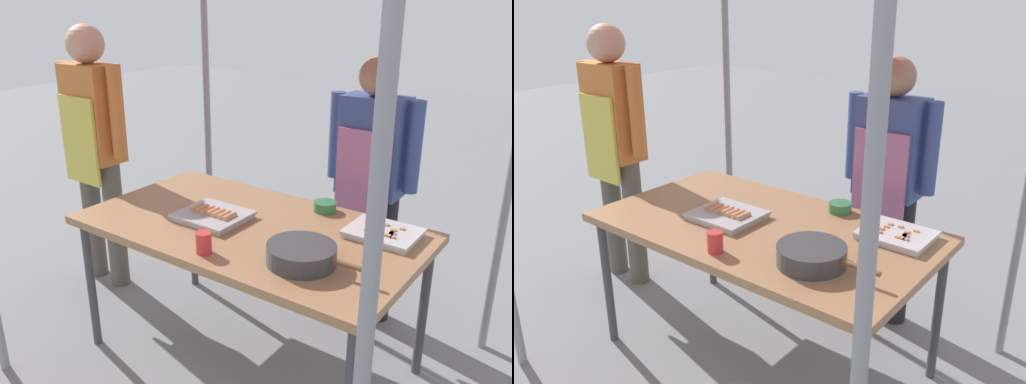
# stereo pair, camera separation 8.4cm
# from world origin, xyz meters

# --- Properties ---
(ground_plane) EXTENTS (18.00, 18.00, 0.00)m
(ground_plane) POSITION_xyz_m (0.00, 0.00, 0.00)
(ground_plane) COLOR slate
(stall_table) EXTENTS (1.60, 0.90, 0.75)m
(stall_table) POSITION_xyz_m (0.00, 0.00, 0.70)
(stall_table) COLOR #9E724C
(stall_table) RESTS_ON ground
(tray_grilled_sausages) EXTENTS (0.32, 0.29, 0.05)m
(tray_grilled_sausages) POSITION_xyz_m (-0.18, -0.05, 0.77)
(tray_grilled_sausages) COLOR #ADADB2
(tray_grilled_sausages) RESTS_ON stall_table
(tray_meat_skewers) EXTENTS (0.31, 0.26, 0.04)m
(tray_meat_skewers) POSITION_xyz_m (0.56, 0.25, 0.77)
(tray_meat_skewers) COLOR silver
(tray_meat_skewers) RESTS_ON stall_table
(cooking_wok) EXTENTS (0.45, 0.29, 0.08)m
(cooking_wok) POSITION_xyz_m (0.40, -0.19, 0.79)
(cooking_wok) COLOR #38383A
(cooking_wok) RESTS_ON stall_table
(condiment_bowl) EXTENTS (0.12, 0.12, 0.05)m
(condiment_bowl) POSITION_xyz_m (0.20, 0.36, 0.77)
(condiment_bowl) COLOR #33723F
(condiment_bowl) RESTS_ON stall_table
(drink_cup_near_edge) EXTENTS (0.07, 0.07, 0.09)m
(drink_cup_near_edge) POSITION_xyz_m (0.02, -0.35, 0.80)
(drink_cup_near_edge) COLOR red
(drink_cup_near_edge) RESTS_ON stall_table
(vendor_woman) EXTENTS (0.52, 0.22, 1.49)m
(vendor_woman) POSITION_xyz_m (0.27, 0.73, 0.87)
(vendor_woman) COLOR black
(vendor_woman) RESTS_ON ground
(customer_nearby) EXTENTS (0.52, 0.23, 1.62)m
(customer_nearby) POSITION_xyz_m (-1.25, 0.11, 0.96)
(customer_nearby) COLOR #595147
(customer_nearby) RESTS_ON ground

